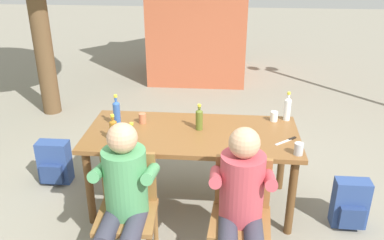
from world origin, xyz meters
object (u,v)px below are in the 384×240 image
Objects in this scene: bottle_olive at (199,119)px; backpack_by_far_side at (54,163)px; bottle_green at (132,138)px; cup_steel at (299,149)px; bottle_blue at (117,113)px; backpack_by_near_side at (350,205)px; dining_table at (192,141)px; person_in_white_shirt at (242,200)px; table_knife at (287,140)px; bottle_amber at (113,130)px; person_in_plaid_shirt at (124,194)px; chair_near_right at (241,210)px; cup_terracotta at (142,118)px; chair_near_left at (128,204)px; cup_white at (274,116)px; bottle_clear at (287,108)px.

bottle_olive is 1.66m from backpack_by_far_side.
bottle_green is 1.34m from cup_steel.
bottle_blue is 2.22m from backpack_by_near_side.
person_in_white_shirt is at bearing -63.06° from dining_table.
table_knife is (0.40, 0.74, 0.11)m from person_in_white_shirt.
bottle_green is at bearing -142.38° from dining_table.
bottle_amber is at bearing 175.88° from cup_steel.
person_in_plaid_shirt is 5.01× the size of bottle_green.
chair_near_right is 1.92× the size of backpack_by_far_side.
cup_terracotta is (-0.90, 1.00, 0.16)m from person_in_white_shirt.
person_in_white_shirt and person_in_plaid_shirt have the same top height.
chair_near_left is at bearing -44.43° from backpack_by_far_side.
chair_near_right is 0.68m from cup_steel.
chair_near_right is at bearing -28.01° from backpack_by_far_side.
chair_near_left is at bearing 92.41° from person_in_plaid_shirt.
chair_near_right is at bearing -35.70° from bottle_blue.
chair_near_left is 1.92× the size of backpack_by_near_side.
person_in_white_shirt reaches higher than cup_steel.
person_in_plaid_shirt is at bearing -160.82° from backpack_by_near_side.
dining_table is 0.82m from cup_white.
person_in_plaid_shirt is 12.46× the size of cup_terracotta.
bottle_blue is at bearing 173.39° from dining_table.
chair_near_right is at bearing -121.96° from table_knife.
cup_terracotta is 1.44m from cup_steel.
backpack_by_near_side is at bearing -9.42° from backpack_by_far_side.
cup_steel is at bearing -20.46° from dining_table.
bottle_blue reaches higher than cup_steel.
person_in_plaid_shirt is 1.65m from cup_white.
chair_near_right is 1.31m from cup_terracotta.
cup_terracotta is at bearing -172.04° from bottle_clear.
bottle_clear is at bearing 84.23° from table_knife.
chair_near_right is at bearing -0.01° from chair_near_left.
bottle_green is (-0.89, 0.38, 0.38)m from chair_near_right.
bottle_green is 0.52× the size of backpack_by_far_side.
backpack_by_far_side is at bearing 151.99° from chair_near_right.
chair_near_left is 3.70× the size of bottle_green.
chair_near_right and chair_near_left have the same top height.
table_knife is at bearing 11.20° from bottle_green.
person_in_plaid_shirt reaches higher than chair_near_right.
bottle_olive is 0.53× the size of backpack_by_far_side.
bottle_clear reaches higher than bottle_amber.
bottle_clear is at bearing 27.84° from bottle_green.
table_knife is at bearing 61.64° from person_in_white_shirt.
dining_table is 4.16× the size of backpack_by_far_side.
person_in_plaid_shirt reaches higher than cup_white.
cup_white is at bearing 44.38° from person_in_plaid_shirt.
cup_steel is (0.82, -0.40, -0.05)m from bottle_olive.
chair_near_left is 3.59× the size of bottle_amber.
person_in_white_shirt is (0.43, -0.84, -0.02)m from dining_table.
bottle_green is 0.23m from bottle_amber.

